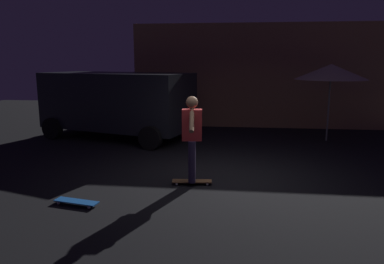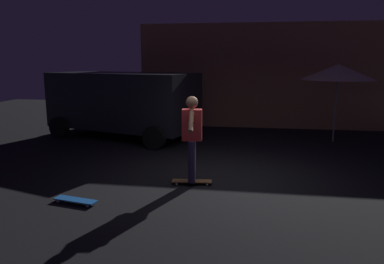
# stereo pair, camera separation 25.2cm
# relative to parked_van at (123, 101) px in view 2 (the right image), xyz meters

# --- Properties ---
(ground_plane) EXTENTS (28.00, 28.00, 0.00)m
(ground_plane) POSITION_rel_parked_van_xyz_m (3.41, -3.91, -1.16)
(ground_plane) COLOR black
(low_building) EXTENTS (9.42, 4.22, 3.70)m
(low_building) POSITION_rel_parked_van_xyz_m (4.65, 4.44, 0.69)
(low_building) COLOR #AD7F56
(low_building) RESTS_ON ground_plane
(parked_van) EXTENTS (4.95, 3.31, 2.03)m
(parked_van) POSITION_rel_parked_van_xyz_m (0.00, 0.00, 0.00)
(parked_van) COLOR black
(parked_van) RESTS_ON ground_plane
(patio_umbrella) EXTENTS (2.10, 2.10, 2.30)m
(patio_umbrella) POSITION_rel_parked_van_xyz_m (6.45, 0.34, 0.91)
(patio_umbrella) COLOR slate
(patio_umbrella) RESTS_ON ground_plane
(skateboard_ridden) EXTENTS (0.80, 0.28, 0.07)m
(skateboard_ridden) POSITION_rel_parked_van_xyz_m (2.87, -4.16, -1.11)
(skateboard_ridden) COLOR olive
(skateboard_ridden) RESTS_ON ground_plane
(skateboard_spare) EXTENTS (0.80, 0.35, 0.07)m
(skateboard_spare) POSITION_rel_parked_van_xyz_m (1.05, -5.45, -1.11)
(skateboard_spare) COLOR #1959B2
(skateboard_spare) RESTS_ON ground_plane
(skater) EXTENTS (0.40, 0.99, 1.67)m
(skater) POSITION_rel_parked_van_xyz_m (2.87, -4.16, -0.12)
(skater) COLOR #382D4C
(skater) RESTS_ON skateboard_ridden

